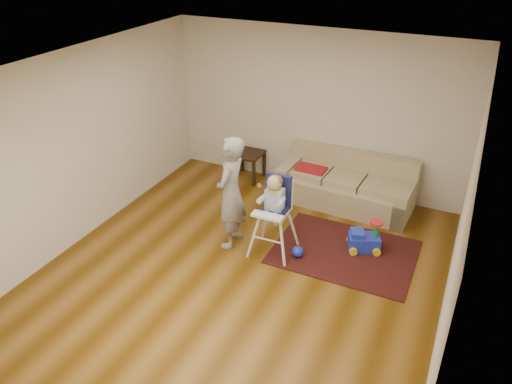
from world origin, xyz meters
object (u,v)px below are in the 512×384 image
at_px(ride_on_toy, 365,235).
at_px(toy_ball, 298,252).
at_px(sofa, 346,181).
at_px(adult, 231,193).
at_px(high_chair, 274,216).
at_px(side_table, 248,166).

xyz_separation_m(ride_on_toy, toy_ball, (-0.78, -0.55, -0.15)).
xyz_separation_m(sofa, ride_on_toy, (0.62, -1.16, -0.16)).
distance_m(toy_ball, adult, 1.23).
distance_m(sofa, high_chair, 1.80).
height_order(side_table, toy_ball, side_table).
bearing_deg(adult, toy_ball, 90.32).
relative_size(sofa, side_table, 4.32).
distance_m(sofa, ride_on_toy, 1.33).
bearing_deg(toy_ball, ride_on_toy, 35.23).
xyz_separation_m(toy_ball, adult, (-0.99, -0.07, 0.73)).
xyz_separation_m(ride_on_toy, adult, (-1.77, -0.62, 0.57)).
bearing_deg(ride_on_toy, high_chair, -176.80).
distance_m(side_table, high_chair, 2.32).
bearing_deg(ride_on_toy, side_table, 129.09).
bearing_deg(adult, high_chair, 92.44).
bearing_deg(high_chair, toy_ball, -1.20).
xyz_separation_m(sofa, toy_ball, (-0.16, -1.71, -0.32)).
relative_size(sofa, ride_on_toy, 4.67).
relative_size(ride_on_toy, toy_ball, 2.93).
relative_size(side_table, adult, 0.31).
bearing_deg(adult, ride_on_toy, 105.78).
bearing_deg(ride_on_toy, toy_ball, -167.34).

